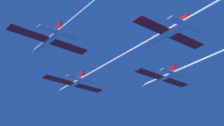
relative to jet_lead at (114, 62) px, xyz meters
name	(u,v)px	position (x,y,z in m)	size (l,w,h in m)	color
jet_lead	(114,62)	(0.00, 0.00, 0.00)	(21.05, 72.45, 3.49)	white
jet_left_wing	(90,7)	(-19.34, -16.75, 0.52)	(21.05, 65.67, 3.49)	white
jet_right_wing	(211,57)	(20.66, -17.09, 0.92)	(21.05, 67.58, 3.49)	white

